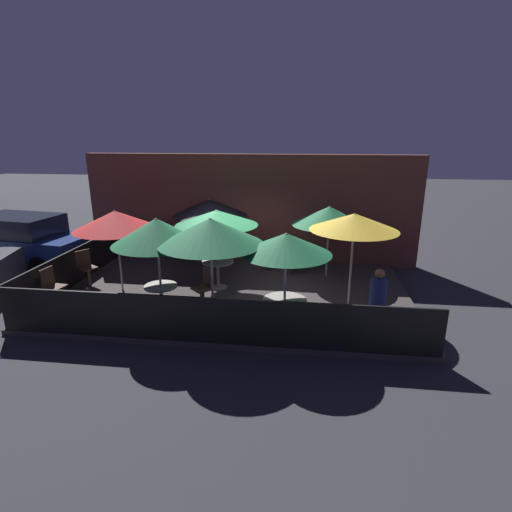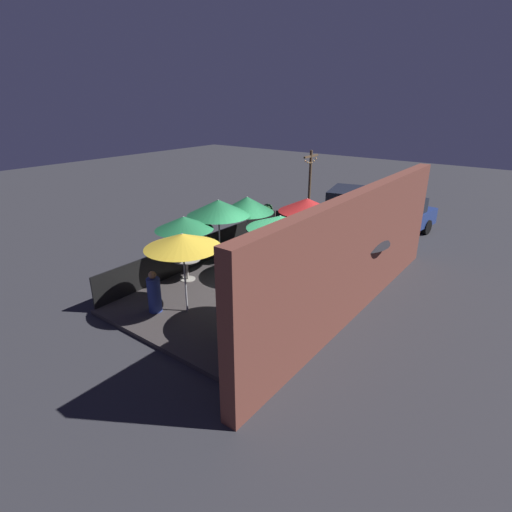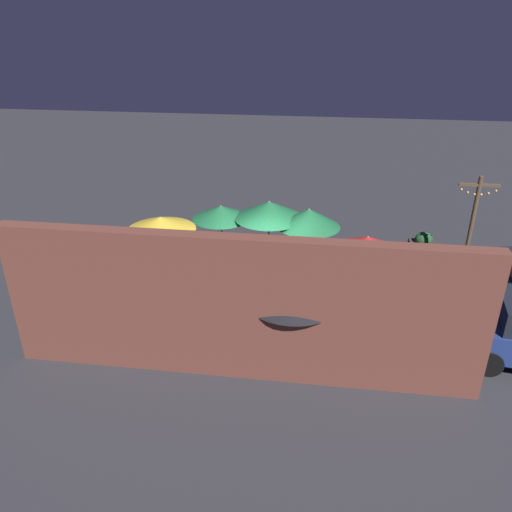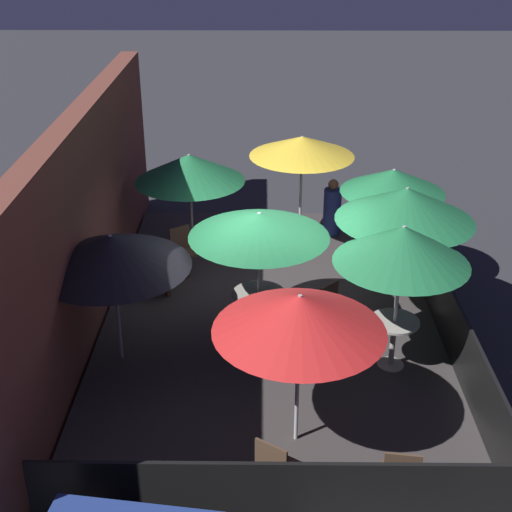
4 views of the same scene
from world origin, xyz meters
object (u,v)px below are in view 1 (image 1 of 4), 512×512
at_px(patio_umbrella_6, 115,220).
at_px(patron_0, 377,298).
at_px(patio_chair_1, 270,253).
at_px(parked_car_1, 20,240).
at_px(patio_umbrella_3, 354,222).
at_px(patio_umbrella_7, 210,207).
at_px(dining_table_2, 218,267).
at_px(patio_umbrella_0, 286,244).
at_px(patio_umbrella_5, 210,231).
at_px(patio_umbrella_2, 216,218).
at_px(patio_umbrella_4, 329,216).
at_px(patio_umbrella_1, 157,231).
at_px(patio_chair_2, 204,286).
at_px(patio_chair_4, 86,266).
at_px(dining_table_1, 161,293).
at_px(patio_chair_3, 293,256).
at_px(patio_chair_0, 53,285).
at_px(dining_table_0, 284,306).

bearing_deg(patio_umbrella_6, patron_0, -8.87).
xyz_separation_m(patio_umbrella_6, patio_chair_1, (3.68, 2.13, -1.33)).
bearing_deg(parked_car_1, patio_umbrella_3, -4.87).
height_order(patio_umbrella_7, dining_table_2, patio_umbrella_7).
xyz_separation_m(patio_umbrella_7, patio_chair_1, (1.90, -0.41, -1.25)).
relative_size(patio_umbrella_0, patio_umbrella_5, 0.90).
bearing_deg(patio_umbrella_5, patio_chair_1, 77.41).
bearing_deg(patio_umbrella_7, patio_umbrella_5, -76.28).
xyz_separation_m(patio_umbrella_2, patio_umbrella_4, (2.88, 1.30, -0.14)).
xyz_separation_m(patio_umbrella_1, patron_0, (4.66, 0.49, -1.45)).
bearing_deg(patio_chair_2, patio_umbrella_1, -0.00).
xyz_separation_m(patio_chair_1, patio_chair_4, (-4.79, -1.86, -0.01)).
bearing_deg(dining_table_1, patio_chair_1, 60.11).
bearing_deg(patio_chair_1, patio_chair_3, 104.92).
bearing_deg(patio_chair_3, patio_chair_4, -19.47).
distance_m(patio_umbrella_5, patron_0, 3.86).
height_order(patio_umbrella_4, patio_chair_2, patio_umbrella_4).
height_order(patio_chair_1, patio_chair_4, patio_chair_1).
xyz_separation_m(patio_umbrella_6, dining_table_2, (2.45, 0.49, -1.27)).
height_order(patio_chair_0, patio_chair_2, patio_chair_0).
relative_size(patio_umbrella_2, patio_umbrella_6, 1.00).
relative_size(patio_umbrella_2, patio_chair_3, 2.20).
distance_m(patio_umbrella_3, patron_0, 1.73).
relative_size(dining_table_2, patio_chair_3, 0.86).
height_order(patio_umbrella_6, parked_car_1, patio_umbrella_6).
relative_size(patio_umbrella_6, patio_chair_0, 2.30).
distance_m(patio_umbrella_3, dining_table_0, 2.53).
xyz_separation_m(dining_table_1, patio_chair_1, (2.06, 3.59, -0.07)).
bearing_deg(patio_chair_1, patio_chair_2, 11.94).
relative_size(patio_umbrella_4, patio_chair_2, 2.26).
xyz_separation_m(patio_umbrella_0, dining_table_2, (-1.87, 2.27, -1.30)).
distance_m(patio_umbrella_5, patio_chair_0, 4.36).
relative_size(patron_0, parked_car_1, 0.25).
relative_size(patio_umbrella_0, patio_umbrella_6, 1.00).
bearing_deg(patio_chair_0, patio_umbrella_0, 0.46).
bearing_deg(dining_table_2, patio_umbrella_1, -113.07).
bearing_deg(patio_umbrella_4, patio_chair_1, 168.21).
relative_size(patio_umbrella_1, dining_table_0, 2.52).
bearing_deg(patio_umbrella_4, dining_table_1, -138.76).
bearing_deg(dining_table_0, dining_table_2, 129.43).
bearing_deg(patio_umbrella_6, patio_umbrella_5, -31.32).
bearing_deg(dining_table_0, patio_umbrella_2, 129.43).
xyz_separation_m(patio_umbrella_0, patio_chair_3, (0.04, 3.64, -1.36)).
xyz_separation_m(patio_umbrella_5, patron_0, (3.46, 0.74, -1.54)).
height_order(patio_umbrella_0, patio_umbrella_2, patio_umbrella_0).
distance_m(dining_table_1, patio_chair_4, 3.23).
xyz_separation_m(patio_umbrella_1, patio_umbrella_2, (0.83, 1.95, -0.08)).
relative_size(dining_table_1, patio_chair_2, 0.86).
bearing_deg(patron_0, patio_umbrella_4, 57.58).
bearing_deg(parked_car_1, patio_chair_3, 7.26).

